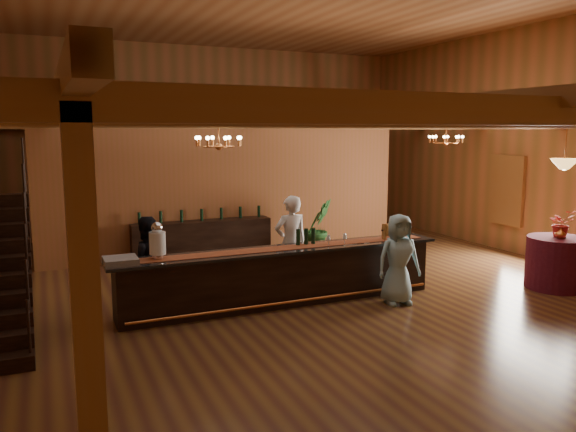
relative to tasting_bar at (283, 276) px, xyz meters
name	(u,v)px	position (x,y,z in m)	size (l,w,h in m)	color
floor	(312,286)	(0.98, 0.82, -0.51)	(14.00, 14.00, 0.00)	brown
wall_back	(210,140)	(0.98, 7.82, 2.24)	(12.00, 0.10, 5.50)	#A8653B
wall_right	(545,143)	(6.98, 0.82, 2.24)	(0.10, 14.00, 5.50)	#A8653B
beam_grid	(301,119)	(0.98, 1.33, 2.74)	(11.90, 13.90, 0.39)	brown
support_posts	(324,209)	(0.98, 0.32, 1.09)	(9.20, 10.20, 3.20)	brown
partition_wall	(231,191)	(0.48, 4.32, 1.04)	(9.00, 0.18, 3.10)	brown
window_right_back	(508,190)	(6.93, 1.82, 1.04)	(0.12, 1.05, 1.75)	white
backroom_boxes	(217,220)	(0.68, 6.32, 0.02)	(4.10, 0.60, 1.10)	black
tasting_bar	(283,276)	(0.00, 0.00, 0.00)	(5.97, 0.80, 1.01)	black
beverage_dispenser	(157,241)	(-2.14, 0.04, 0.78)	(0.26, 0.26, 0.60)	silver
glass_rack_tray	(121,261)	(-2.73, -0.06, 0.54)	(0.50, 0.50, 0.10)	gray
raffle_drum	(390,230)	(2.20, -0.03, 0.67)	(0.34, 0.24, 0.30)	#A16E2F
bar_bottle_0	(298,237)	(0.35, 0.12, 0.64)	(0.07, 0.07, 0.30)	black
bar_bottle_1	(306,237)	(0.51, 0.12, 0.64)	(0.07, 0.07, 0.30)	black
bar_bottle_2	(313,236)	(0.65, 0.12, 0.64)	(0.07, 0.07, 0.30)	black
backbar_shelf	(202,240)	(-0.35, 4.02, -0.04)	(3.29, 0.51, 0.92)	black
round_table	(557,263)	(5.25, -1.21, -0.01)	(1.15, 1.15, 1.00)	#430B18
chandelier_left	(219,141)	(-0.96, 0.49, 2.34)	(0.80, 0.80, 0.51)	#CB7337
chandelier_right	(446,139)	(5.15, 2.09, 2.32)	(0.80, 0.80, 0.53)	#CB7337
pendant_lamp	(564,164)	(5.25, -1.21, 1.90)	(0.52, 0.52, 0.90)	#CB7337
bartender	(291,243)	(0.52, 0.82, 0.40)	(0.66, 0.43, 1.81)	white
staff_second	(146,263)	(-2.23, 0.66, 0.30)	(0.78, 0.61, 1.60)	black
guest	(399,259)	(1.87, -0.79, 0.29)	(0.78, 0.51, 1.59)	#89B8C4
floor_plant	(318,228)	(2.28, 3.16, 0.20)	(0.78, 0.63, 1.41)	#1C4A1D
table_flowers	(561,223)	(5.32, -1.17, 0.76)	(0.47, 0.41, 0.53)	#A72117
table_vase	(561,230)	(5.17, -1.30, 0.65)	(0.16, 0.16, 0.32)	#CB7337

